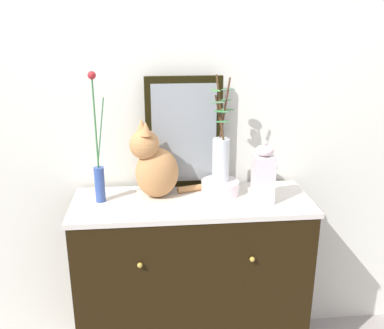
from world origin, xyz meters
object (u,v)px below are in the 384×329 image
object	(u,v)px
bowl_porcelain	(220,187)
vase_glass_clear	(221,154)
sideboard	(192,284)
jar_lidded_porcelain	(263,175)
cat_sitting	(155,165)
vase_slim_green	(99,170)
mirror_leaning	(184,133)

from	to	relation	value
bowl_porcelain	vase_glass_clear	world-z (taller)	vase_glass_clear
sideboard	jar_lidded_porcelain	distance (m)	0.69
cat_sitting	vase_slim_green	size ratio (longest dim) A/B	0.71
sideboard	bowl_porcelain	size ratio (longest dim) A/B	6.12
vase_slim_green	jar_lidded_porcelain	distance (m)	0.77
sideboard	mirror_leaning	world-z (taller)	mirror_leaning
jar_lidded_porcelain	vase_glass_clear	bearing A→B (deg)	147.89
cat_sitting	vase_glass_clear	bearing A→B (deg)	0.34
jar_lidded_porcelain	cat_sitting	bearing A→B (deg)	167.36
sideboard	bowl_porcelain	world-z (taller)	bowl_porcelain
sideboard	bowl_porcelain	xyz separation A→B (m)	(0.15, 0.07, 0.50)
vase_slim_green	cat_sitting	bearing A→B (deg)	6.88
mirror_leaning	jar_lidded_porcelain	world-z (taller)	mirror_leaning
sideboard	cat_sitting	xyz separation A→B (m)	(-0.17, 0.06, 0.63)
jar_lidded_porcelain	bowl_porcelain	bearing A→B (deg)	147.54
mirror_leaning	cat_sitting	world-z (taller)	mirror_leaning
cat_sitting	vase_glass_clear	size ratio (longest dim) A/B	0.84
mirror_leaning	cat_sitting	distance (m)	0.23
sideboard	vase_glass_clear	distance (m)	0.69
vase_glass_clear	jar_lidded_porcelain	xyz separation A→B (m)	(0.18, -0.11, -0.07)
vase_slim_green	bowl_porcelain	xyz separation A→B (m)	(0.58, 0.03, -0.12)
vase_glass_clear	jar_lidded_porcelain	world-z (taller)	vase_glass_clear
mirror_leaning	jar_lidded_porcelain	size ratio (longest dim) A/B	1.86
vase_glass_clear	vase_slim_green	bearing A→B (deg)	-176.71
mirror_leaning	vase_slim_green	size ratio (longest dim) A/B	0.93
vase_slim_green	vase_glass_clear	xyz separation A→B (m)	(0.58, 0.03, 0.05)
sideboard	cat_sitting	distance (m)	0.66
cat_sitting	bowl_porcelain	bearing A→B (deg)	0.62
bowl_porcelain	vase_slim_green	bearing A→B (deg)	-176.56
sideboard	cat_sitting	size ratio (longest dim) A/B	2.64
mirror_leaning	bowl_porcelain	xyz separation A→B (m)	(0.17, -0.12, -0.25)
sideboard	cat_sitting	world-z (taller)	cat_sitting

